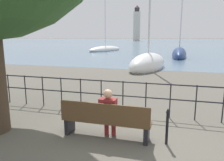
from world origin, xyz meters
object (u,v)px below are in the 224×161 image
at_px(sailboat_4, 148,64).
at_px(harbor_lighthouse, 137,25).
at_px(closed_umbrella, 167,124).
at_px(sailboat_0, 179,54).
at_px(park_bench, 105,121).
at_px(seated_person_left, 108,111).
at_px(sailboat_1, 105,49).

relative_size(sailboat_4, harbor_lighthouse, 0.40).
distance_m(closed_umbrella, sailboat_0, 22.95).
relative_size(closed_umbrella, harbor_lighthouse, 0.04).
height_order(park_bench, sailboat_0, sailboat_0).
bearing_deg(harbor_lighthouse, seated_person_left, -80.56).
distance_m(seated_person_left, sailboat_1, 33.70).
bearing_deg(sailboat_0, park_bench, -93.73).
xyz_separation_m(sailboat_1, sailboat_4, (9.85, -20.23, 0.07)).
height_order(sailboat_0, sailboat_1, sailboat_1).
xyz_separation_m(park_bench, sailboat_4, (-0.42, 11.93, -0.07)).
relative_size(park_bench, sailboat_1, 0.17).
relative_size(closed_umbrella, sailboat_4, 0.10).
bearing_deg(sailboat_0, sailboat_1, 144.64).
height_order(park_bench, seated_person_left, seated_person_left).
relative_size(closed_umbrella, sailboat_1, 0.07).
height_order(seated_person_left, sailboat_1, sailboat_1).
height_order(park_bench, closed_umbrella, park_bench).
bearing_deg(sailboat_4, harbor_lighthouse, 111.01).
bearing_deg(harbor_lighthouse, sailboat_0, -77.65).
relative_size(sailboat_1, harbor_lighthouse, 0.59).
xyz_separation_m(seated_person_left, closed_umbrella, (1.37, 0.01, -0.18)).
height_order(sailboat_0, harbor_lighthouse, harbor_lighthouse).
distance_m(sailboat_0, sailboat_1, 15.31).
relative_size(seated_person_left, sailboat_0, 0.15).
bearing_deg(sailboat_4, closed_umbrella, -70.30).
height_order(park_bench, sailboat_1, sailboat_1).
bearing_deg(sailboat_1, sailboat_0, -19.03).
distance_m(park_bench, sailboat_1, 33.76).
relative_size(sailboat_0, sailboat_4, 0.96).
bearing_deg(seated_person_left, harbor_lighthouse, 99.44).
distance_m(sailboat_0, harbor_lighthouse, 112.50).
xyz_separation_m(sailboat_0, sailboat_4, (-2.43, -11.10, 0.01)).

